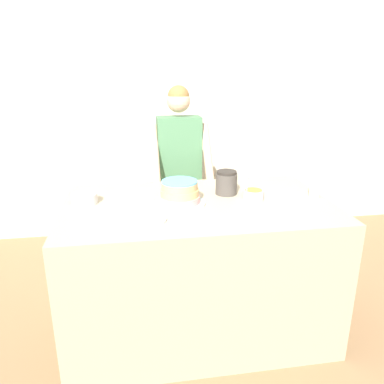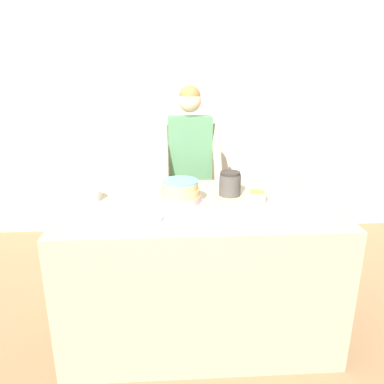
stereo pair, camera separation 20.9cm
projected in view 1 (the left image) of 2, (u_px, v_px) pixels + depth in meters
name	position (u px, v px, depth m)	size (l,w,h in m)	color
ground_plane	(212.00, 378.00, 2.16)	(14.00, 14.00, 0.00)	#93704C
wall_back	(169.00, 109.00, 3.78)	(10.00, 0.05, 2.60)	beige
counter	(198.00, 266.00, 2.48)	(1.66, 0.99, 0.90)	tan
person_baker	(179.00, 162.00, 3.13)	(0.49, 0.43, 1.57)	#2D2D38
cake	(180.00, 193.00, 2.30)	(0.32, 0.32, 0.15)	silver
frosting_bowl_pink	(84.00, 198.00, 2.32)	(0.16, 0.16, 0.07)	silver
frosting_bowl_orange	(253.00, 194.00, 2.39)	(0.13, 0.13, 0.18)	silver
drinking_glass	(315.00, 188.00, 2.43)	(0.07, 0.07, 0.12)	silver
ceramic_plate	(147.00, 220.00, 2.06)	(0.22, 0.22, 0.01)	silver
stoneware_jar	(226.00, 183.00, 2.48)	(0.14, 0.14, 0.16)	#4C4742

